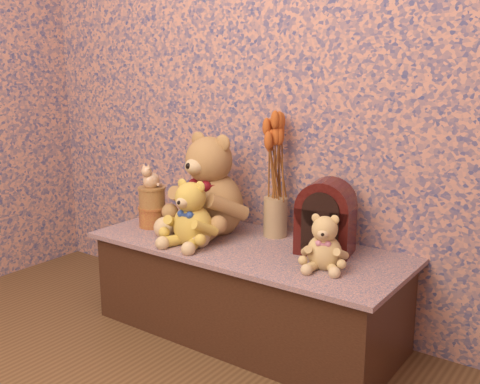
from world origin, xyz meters
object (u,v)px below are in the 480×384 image
object	(u,v)px
teddy_small	(325,239)
cathedral_radio	(326,216)
teddy_medium	(193,210)
teddy_large	(213,179)
cat_figurine	(151,175)
biscuit_tin_lower	(153,217)
ceramic_vase	(275,217)

from	to	relation	value
teddy_small	cathedral_radio	bearing A→B (deg)	96.92
teddy_medium	teddy_large	bearing A→B (deg)	100.10
teddy_medium	cathedral_radio	xyz separation A→B (m)	(0.51, 0.23, 0.00)
teddy_medium	cat_figurine	bearing A→B (deg)	162.02
teddy_small	cat_figurine	xyz separation A→B (m)	(-0.91, 0.02, 0.13)
teddy_medium	cat_figurine	xyz separation A→B (m)	(-0.32, 0.09, 0.10)
biscuit_tin_lower	cat_figurine	bearing A→B (deg)	0.00
teddy_small	cathedral_radio	size ratio (longest dim) A/B	0.74
teddy_small	ceramic_vase	xyz separation A→B (m)	(-0.36, 0.23, -0.02)
cathedral_radio	cat_figurine	bearing A→B (deg)	178.20
teddy_small	biscuit_tin_lower	size ratio (longest dim) A/B	1.75
teddy_medium	ceramic_vase	distance (m)	0.38
ceramic_vase	cat_figurine	size ratio (longest dim) A/B	1.50
teddy_medium	biscuit_tin_lower	size ratio (longest dim) A/B	2.34
teddy_large	teddy_small	xyz separation A→B (m)	(0.63, -0.12, -0.13)
cathedral_radio	biscuit_tin_lower	world-z (taller)	cathedral_radio
ceramic_vase	cat_figurine	xyz separation A→B (m)	(-0.55, -0.21, 0.16)
teddy_large	biscuit_tin_lower	xyz separation A→B (m)	(-0.28, -0.11, -0.20)
cathedral_radio	ceramic_vase	size ratio (longest dim) A/B	1.72
teddy_small	cathedral_radio	world-z (taller)	cathedral_radio
teddy_large	biscuit_tin_lower	size ratio (longest dim) A/B	3.79
teddy_small	ceramic_vase	world-z (taller)	teddy_small
teddy_medium	ceramic_vase	xyz separation A→B (m)	(0.23, 0.30, -0.06)
teddy_medium	cat_figurine	world-z (taller)	cat_figurine
teddy_small	ceramic_vase	distance (m)	0.43
teddy_small	biscuit_tin_lower	world-z (taller)	teddy_small
teddy_large	teddy_small	bearing A→B (deg)	-4.77
teddy_small	cat_figurine	size ratio (longest dim) A/B	1.92
teddy_small	teddy_medium	bearing A→B (deg)	167.35
biscuit_tin_lower	cat_figurine	size ratio (longest dim) A/B	1.09
teddy_large	teddy_medium	bearing A→B (deg)	-70.55
teddy_medium	teddy_small	bearing A→B (deg)	3.80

